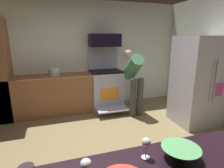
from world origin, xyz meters
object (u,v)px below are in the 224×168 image
at_px(wine_glass_mid, 86,165).
at_px(wine_glass_far, 146,143).
at_px(refrigerator, 198,81).
at_px(microwave, 105,40).
at_px(person_cook, 134,76).
at_px(mixing_bowl_prep, 180,153).
at_px(stock_pot, 54,72).
at_px(oven_range, 106,88).

xyz_separation_m(wine_glass_mid, wine_glass_far, (0.44, 0.06, 0.02)).
bearing_deg(refrigerator, microwave, 136.81).
bearing_deg(person_cook, mixing_bowl_prep, -107.95).
xyz_separation_m(mixing_bowl_prep, stock_pot, (-0.83, 3.30, 0.05)).
xyz_separation_m(refrigerator, stock_pot, (-2.76, 1.37, 0.11)).
xyz_separation_m(oven_range, mixing_bowl_prep, (-0.39, -3.29, 0.43)).
bearing_deg(mixing_bowl_prep, refrigerator, 45.07).
bearing_deg(wine_glass_mid, stock_pot, 92.67).
bearing_deg(wine_glass_far, microwave, 79.37).
distance_m(oven_range, mixing_bowl_prep, 3.34).
xyz_separation_m(microwave, stock_pot, (-1.21, -0.08, -0.68)).
bearing_deg(wine_glass_far, oven_range, 79.07).
relative_size(microwave, refrigerator, 0.42).
relative_size(refrigerator, wine_glass_mid, 13.12).
xyz_separation_m(microwave, mixing_bowl_prep, (-0.39, -3.38, -0.73)).
xyz_separation_m(refrigerator, wine_glass_mid, (-2.60, -1.92, 0.11)).
xyz_separation_m(person_cook, stock_pot, (-1.72, 0.54, 0.11)).
distance_m(microwave, wine_glass_mid, 3.60).
distance_m(refrigerator, stock_pot, 3.08).
distance_m(wine_glass_mid, stock_pot, 3.29).
bearing_deg(stock_pot, person_cook, -17.53).
distance_m(mixing_bowl_prep, stock_pot, 3.41).
xyz_separation_m(microwave, wine_glass_far, (-0.62, -3.31, -0.66)).
distance_m(person_cook, stock_pot, 1.81).
bearing_deg(oven_range, wine_glass_mid, -107.91).
height_order(person_cook, stock_pot, person_cook).
relative_size(mixing_bowl_prep, wine_glass_mid, 2.04).
relative_size(person_cook, stock_pot, 5.84).
bearing_deg(stock_pot, refrigerator, -26.42).
bearing_deg(wine_glass_mid, oven_range, 72.09).
xyz_separation_m(refrigerator, wine_glass_far, (-2.16, -1.86, 0.13)).
xyz_separation_m(oven_range, wine_glass_mid, (-1.06, -3.28, 0.49)).
height_order(oven_range, stock_pot, oven_range).
bearing_deg(oven_range, mixing_bowl_prep, -96.69).
bearing_deg(oven_range, wine_glass_far, -100.93).
relative_size(person_cook, wine_glass_far, 9.09).
height_order(person_cook, wine_glass_far, person_cook).
bearing_deg(wine_glass_far, mixing_bowl_prep, -18.17).
bearing_deg(microwave, mixing_bowl_prep, -96.50).
relative_size(oven_range, refrigerator, 0.86).
bearing_deg(microwave, wine_glass_far, -100.63).
distance_m(microwave, wine_glass_far, 3.43).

